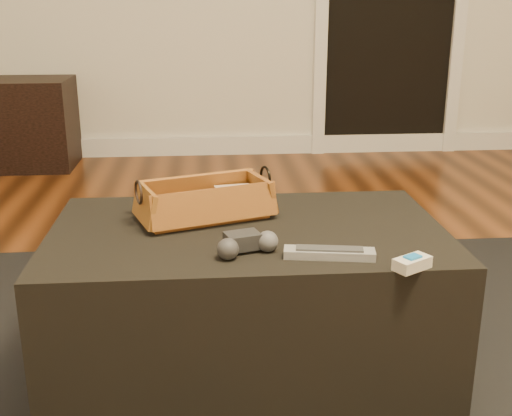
{
  "coord_description": "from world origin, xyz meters",
  "views": [
    {
      "loc": [
        0.09,
        -1.45,
        0.99
      ],
      "look_at": [
        0.22,
        0.06,
        0.49
      ],
      "focal_mm": 45.0,
      "sensor_mm": 36.0,
      "label": 1
    }
  ],
  "objects": [
    {
      "name": "wicker_basket",
      "position": [
        0.09,
        0.17,
        0.47
      ],
      "size": [
        0.39,
        0.29,
        0.12
      ],
      "color": "#AB6426",
      "rests_on": "ottoman"
    },
    {
      "name": "baseboard",
      "position": [
        0.0,
        2.73,
        0.06
      ],
      "size": [
        5.0,
        0.04,
        0.12
      ],
      "primitive_type": "cube",
      "color": "white",
      "rests_on": "floor"
    },
    {
      "name": "area_rug",
      "position": [
        0.2,
        0.03,
        0.01
      ],
      "size": [
        2.6,
        2.0,
        0.01
      ],
      "primitive_type": "cube",
      "color": "black",
      "rests_on": "floor"
    },
    {
      "name": "cream_gadget",
      "position": [
        0.53,
        -0.21,
        0.45
      ],
      "size": [
        0.09,
        0.08,
        0.03
      ],
      "color": "beige",
      "rests_on": "ottoman"
    },
    {
      "name": "tv_remote",
      "position": [
        0.08,
        0.15,
        0.45
      ],
      "size": [
        0.19,
        0.12,
        0.02
      ],
      "primitive_type": "cube",
      "rotation": [
        0.0,
        0.0,
        0.44
      ],
      "color": "black",
      "rests_on": "wicker_basket"
    },
    {
      "name": "game_controller",
      "position": [
        0.18,
        -0.09,
        0.46
      ],
      "size": [
        0.16,
        0.12,
        0.05
      ],
      "color": "black",
      "rests_on": "ottoman"
    },
    {
      "name": "silver_remote",
      "position": [
        0.37,
        -0.13,
        0.44
      ],
      "size": [
        0.21,
        0.08,
        0.02
      ],
      "color": "gray",
      "rests_on": "ottoman"
    },
    {
      "name": "floor",
      "position": [
        0.0,
        0.0,
        -0.01
      ],
      "size": [
        5.0,
        5.5,
        0.01
      ],
      "primitive_type": "cube",
      "color": "brown",
      "rests_on": "ground"
    },
    {
      "name": "cloth_bundle",
      "position": [
        0.17,
        0.22,
        0.47
      ],
      "size": [
        0.11,
        0.08,
        0.05
      ],
      "primitive_type": "cube",
      "rotation": [
        0.0,
        0.0,
        0.16
      ],
      "color": "tan",
      "rests_on": "wicker_basket"
    },
    {
      "name": "ottoman",
      "position": [
        0.2,
        0.08,
        0.22
      ],
      "size": [
        1.0,
        0.6,
        0.42
      ],
      "primitive_type": "cube",
      "color": "black",
      "rests_on": "area_rug"
    }
  ]
}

